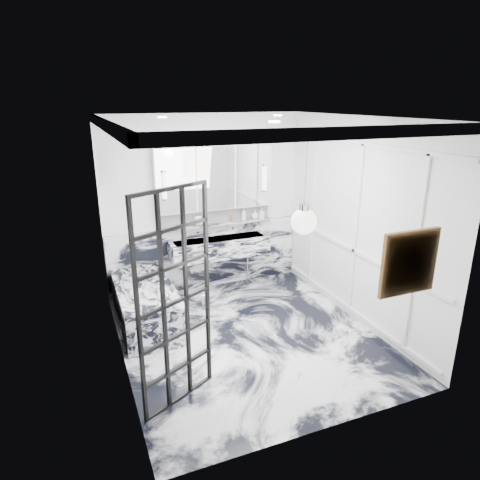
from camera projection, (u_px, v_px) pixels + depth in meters
name	position (u px, v px, depth m)	size (l,w,h in m)	color
floor	(249.00, 337.00, 5.66)	(3.60, 3.60, 0.00)	silver
ceiling	(250.00, 117.00, 4.78)	(3.60, 3.60, 0.00)	white
wall_back	(205.00, 204.00, 6.80)	(3.60, 3.60, 0.00)	white
wall_front	(333.00, 296.00, 3.64)	(3.60, 3.60, 0.00)	white
wall_left	(115.00, 253.00, 4.65)	(3.60, 3.60, 0.00)	white
wall_right	(358.00, 223.00, 5.79)	(3.60, 3.60, 0.00)	white
marble_clad_back	(207.00, 256.00, 7.06)	(3.18, 0.05, 1.05)	silver
marble_clad_left	(116.00, 258.00, 4.67)	(0.02, 3.56, 2.68)	silver
panel_molding	(356.00, 230.00, 5.82)	(0.03, 3.40, 2.30)	white
soap_bottle_a	(244.00, 214.00, 7.02)	(0.08, 0.08, 0.21)	#8C5919
soap_bottle_b	(261.00, 213.00, 7.13)	(0.08, 0.09, 0.19)	#4C4C51
soap_bottle_c	(255.00, 215.00, 7.10)	(0.12, 0.12, 0.16)	silver
face_pot	(198.00, 221.00, 6.75)	(0.17, 0.17, 0.17)	white
amber_bottle	(232.00, 219.00, 6.96)	(0.04, 0.04, 0.10)	#8C5919
flower_vase	(169.00, 306.00, 5.18)	(0.07, 0.07, 0.12)	silver
crittall_door	(175.00, 302.00, 4.15)	(0.88, 0.04, 2.24)	black
artwork	(409.00, 263.00, 3.92)	(0.52, 0.05, 0.52)	#C78314
pendant_light	(304.00, 222.00, 4.06)	(0.25, 0.25, 0.25)	white
trough_sink	(219.00, 247.00, 6.85)	(1.60, 0.45, 0.30)	silver
ledge	(216.00, 224.00, 6.89)	(1.90, 0.14, 0.04)	silver
subway_tile	(214.00, 215.00, 6.90)	(1.90, 0.03, 0.23)	white
mirror_cabinet	(215.00, 178.00, 6.66)	(1.90, 0.16, 1.00)	white
sconce_left	(164.00, 186.00, 6.29)	(0.07, 0.07, 0.40)	white
sconce_right	(265.00, 178.00, 6.88)	(0.07, 0.07, 0.40)	white
bathtub	(146.00, 305.00, 5.94)	(0.75, 1.65, 0.55)	silver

